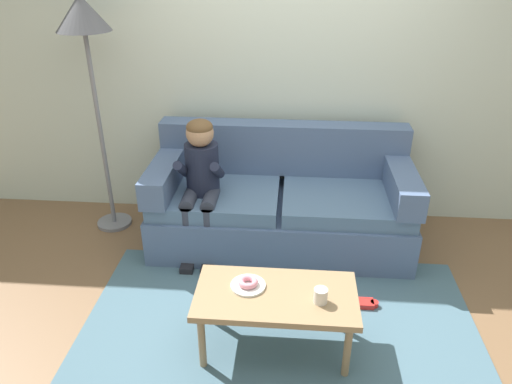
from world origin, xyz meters
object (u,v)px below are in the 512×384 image
object	(u,v)px
couch	(281,204)
coffee_table	(276,300)
donut	(248,282)
floor_lamp	(85,33)
mug	(321,296)
person_child	(201,176)
toy_controller	(362,304)

from	to	relation	value
couch	coffee_table	bearing A→B (deg)	-89.25
donut	floor_lamp	world-z (taller)	floor_lamp
coffee_table	mug	world-z (taller)	mug
couch	mug	size ratio (longest dim) A/B	22.92
person_child	mug	world-z (taller)	person_child
coffee_table	mug	xyz separation A→B (m)	(0.26, -0.05, 0.09)
couch	person_child	world-z (taller)	person_child
couch	donut	bearing A→B (deg)	-97.31
coffee_table	mug	bearing A→B (deg)	-12.00
toy_controller	person_child	bearing A→B (deg)	153.51
person_child	toy_controller	distance (m)	1.51
coffee_table	person_child	bearing A→B (deg)	121.13
person_child	donut	world-z (taller)	person_child
couch	person_child	xyz separation A→B (m)	(-0.61, -0.21, 0.33)
person_child	floor_lamp	world-z (taller)	floor_lamp
person_child	toy_controller	size ratio (longest dim) A/B	4.87
coffee_table	donut	bearing A→B (deg)	163.21
mug	toy_controller	bearing A→B (deg)	55.59
donut	floor_lamp	bearing A→B (deg)	135.41
mug	floor_lamp	xyz separation A→B (m)	(-1.77, 1.43, 1.19)
person_child	donut	size ratio (longest dim) A/B	9.18
couch	donut	world-z (taller)	couch
couch	donut	distance (m)	1.21
donut	mug	bearing A→B (deg)	-13.94
mug	floor_lamp	bearing A→B (deg)	141.05
coffee_table	toy_controller	size ratio (longest dim) A/B	4.23
couch	toy_controller	size ratio (longest dim) A/B	9.13
coffee_table	person_child	xyz separation A→B (m)	(-0.63, 1.04, 0.29)
couch	mug	xyz separation A→B (m)	(0.27, -1.30, 0.13)
couch	mug	world-z (taller)	couch
couch	floor_lamp	world-z (taller)	floor_lamp
coffee_table	floor_lamp	distance (m)	2.41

